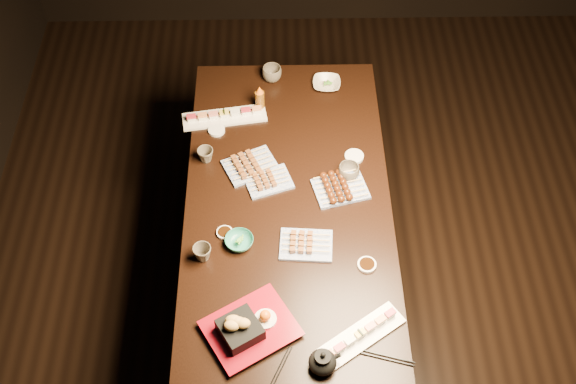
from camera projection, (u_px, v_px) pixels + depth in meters
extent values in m
plane|color=black|center=(356.00, 337.00, 3.58)|extent=(5.00, 5.00, 0.00)
cube|color=black|center=(288.00, 252.00, 3.44)|extent=(1.10, 1.89, 0.75)
imported|color=#297E6A|center=(239.00, 241.00, 3.00)|extent=(0.14, 0.14, 0.04)
imported|color=#BFB19C|center=(327.00, 84.00, 3.60)|extent=(0.15, 0.15, 0.03)
imported|color=#4F473C|center=(202.00, 253.00, 2.95)|extent=(0.09, 0.09, 0.07)
imported|color=#4F473C|center=(349.00, 172.00, 3.22)|extent=(0.13, 0.13, 0.07)
imported|color=#4F473C|center=(206.00, 155.00, 3.28)|extent=(0.08, 0.08, 0.07)
imported|color=#4F473C|center=(272.00, 74.00, 3.61)|extent=(0.11, 0.11, 0.08)
cylinder|color=#643B0D|center=(260.00, 98.00, 3.46)|extent=(0.05, 0.05, 0.14)
cylinder|color=white|center=(225.00, 233.00, 3.05)|extent=(0.08, 0.08, 0.01)
cylinder|color=white|center=(354.00, 156.00, 3.31)|extent=(0.11, 0.11, 0.02)
cylinder|color=white|center=(367.00, 265.00, 2.95)|extent=(0.09, 0.09, 0.01)
cylinder|color=white|center=(217.00, 130.00, 3.41)|extent=(0.11, 0.11, 0.01)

